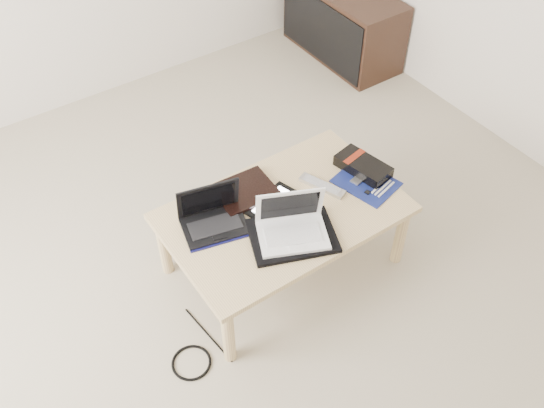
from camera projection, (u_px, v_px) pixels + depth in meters
ground at (243, 300)px, 2.95m from camera, size 4.00×4.00×0.00m
coffee_table at (284, 218)px, 2.85m from camera, size 1.10×0.70×0.40m
media_cabinet at (343, 23)px, 4.30m from camera, size 0.41×0.90×0.50m
book at (245, 192)px, 2.88m from camera, size 0.29×0.25×0.03m
netbook at (213, 217)px, 2.73m from camera, size 0.33×0.27×0.21m
tablet at (279, 207)px, 2.82m from camera, size 0.31×0.27×0.01m
remote at (322, 186)px, 2.92m from camera, size 0.14×0.24×0.02m
neoprene_sleeve at (292, 236)px, 2.70m from camera, size 0.45×0.39×0.02m
white_laptop at (292, 225)px, 2.67m from camera, size 0.36×0.32×0.22m
motherboard at (366, 182)px, 2.94m from camera, size 0.29×0.33×0.01m
gpu_box at (363, 166)px, 2.98m from camera, size 0.19×0.29×0.06m
cable_coil at (273, 218)px, 2.77m from camera, size 0.14×0.14×0.01m
floor_cable_coil at (191, 363)px, 2.71m from camera, size 0.23×0.23×0.01m
floor_cable_trail at (208, 335)px, 2.81m from camera, size 0.04×0.36×0.01m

